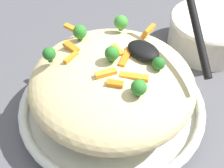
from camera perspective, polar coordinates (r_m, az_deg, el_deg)
The scene contains 20 objects.
ground_plane at distance 0.56m, azimuth 0.00°, elevation -5.39°, with size 2.40×2.40×0.00m, color #4C4C51.
serving_bowl at distance 0.55m, azimuth 0.00°, elevation -4.11°, with size 0.33×0.33×0.04m.
pasta_mound at distance 0.50m, azimuth 0.00°, elevation 0.21°, with size 0.27×0.27×0.10m, color #DBC689.
carrot_piece_0 at distance 0.49m, azimuth -7.61°, elevation 4.92°, with size 0.03×0.01×0.01m, color orange.
carrot_piece_1 at distance 0.48m, azimuth 2.55°, elevation 4.93°, with size 0.04×0.01×0.01m, color orange.
carrot_piece_2 at distance 0.44m, azimuth 0.55°, elevation 0.04°, with size 0.02×0.01×0.01m, color orange.
carrot_piece_3 at distance 0.51m, azimuth -7.57°, elevation 6.78°, with size 0.03×0.01×0.01m, color orange.
carrot_piece_4 at distance 0.55m, azimuth -7.55°, elevation 10.27°, with size 0.03×0.01×0.01m, color orange.
carrot_piece_5 at distance 0.54m, azimuth 6.82°, elevation 9.80°, with size 0.04×0.01×0.01m, color orange.
carrot_piece_6 at distance 0.49m, azimuth 1.09°, elevation 6.33°, with size 0.03×0.01×0.01m, color orange.
carrot_piece_7 at distance 0.45m, azimuth -1.16°, elevation 1.99°, with size 0.03×0.01×0.01m, color orange.
carrot_piece_8 at distance 0.45m, azimuth 4.53°, elevation 1.62°, with size 0.04×0.01×0.01m, color orange.
broccoli_floret_0 at distance 0.52m, azimuth -5.99°, elevation 9.59°, with size 0.02×0.02×0.03m.
broccoli_floret_1 at distance 0.46m, azimuth -0.59°, elevation 5.55°, with size 0.02×0.02×0.03m.
broccoli_floret_2 at distance 0.54m, azimuth 1.68°, elevation 11.37°, with size 0.02×0.02×0.03m.
broccoli_floret_3 at distance 0.47m, azimuth 8.66°, elevation 3.78°, with size 0.02×0.02×0.02m.
broccoli_floret_4 at distance 0.48m, azimuth -11.61°, elevation 5.48°, with size 0.02×0.02×0.03m.
broccoli_floret_5 at distance 0.42m, azimuth 5.01°, elevation -0.68°, with size 0.02×0.02×0.03m.
serving_spoon at distance 0.48m, azimuth 9.43°, elevation 8.13°, with size 0.14×0.13×0.10m.
companion_bowl at distance 0.71m, azimuth 17.59°, elevation 9.38°, with size 0.18×0.18×0.08m.
Camera 1 is at (-0.25, 0.25, 0.44)m, focal length 49.18 mm.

